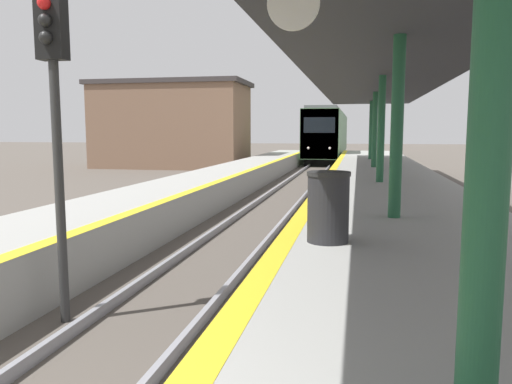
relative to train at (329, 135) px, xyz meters
name	(u,v)px	position (x,y,z in m)	size (l,w,h in m)	color
train	(329,135)	(0.00, 0.00, 0.00)	(2.65, 22.85, 4.29)	black
signal_near	(54,91)	(-1.08, -40.07, 0.82)	(0.36, 0.31, 4.27)	#2D2D2D
station_canopy	(383,73)	(3.32, -29.87, 2.05)	(4.59, 32.72, 3.46)	#1E5133
trash_bin	(328,207)	(2.26, -38.70, -0.75)	(0.62, 0.62, 1.01)	#262628
station_building	(172,125)	(-10.00, -13.01, 0.76)	(10.56, 5.34, 5.85)	brown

